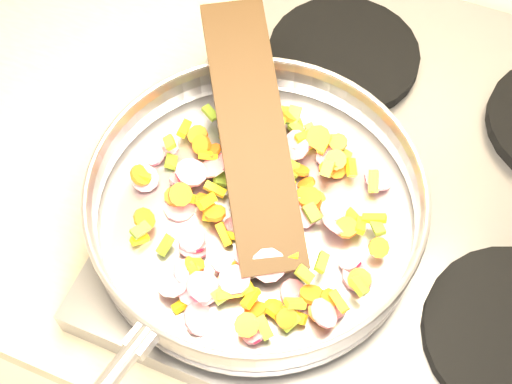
% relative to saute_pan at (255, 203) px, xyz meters
% --- Properties ---
extents(cooktop, '(0.60, 0.60, 0.04)m').
position_rel_saute_pan_xyz_m(cooktop, '(0.15, 0.12, -0.07)').
color(cooktop, '#939399').
rests_on(cooktop, counter_top).
extents(grate_fl, '(0.19, 0.19, 0.02)m').
position_rel_saute_pan_xyz_m(grate_fl, '(0.01, -0.02, -0.04)').
color(grate_fl, black).
rests_on(grate_fl, cooktop).
extents(grate_bl, '(0.19, 0.19, 0.02)m').
position_rel_saute_pan_xyz_m(grate_bl, '(0.01, 0.26, -0.04)').
color(grate_bl, black).
rests_on(grate_bl, cooktop).
extents(saute_pan, '(0.39, 0.56, 0.06)m').
position_rel_saute_pan_xyz_m(saute_pan, '(0.00, 0.00, 0.00)').
color(saute_pan, '#9E9EA5').
rests_on(saute_pan, grate_fl).
extents(vegetable_heap, '(0.29, 0.30, 0.05)m').
position_rel_saute_pan_xyz_m(vegetable_heap, '(0.01, -0.00, -0.01)').
color(vegetable_heap, olive).
rests_on(vegetable_heap, saute_pan).
extents(wooden_spatula, '(0.22, 0.29, 0.09)m').
position_rel_saute_pan_xyz_m(wooden_spatula, '(-0.03, 0.06, 0.03)').
color(wooden_spatula, black).
rests_on(wooden_spatula, saute_pan).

